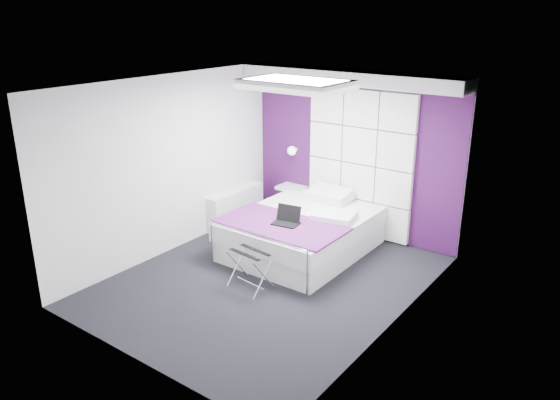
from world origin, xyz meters
name	(u,v)px	position (x,y,z in m)	size (l,w,h in m)	color
floor	(268,280)	(0.00, 0.00, 0.00)	(4.40, 4.40, 0.00)	black
ceiling	(267,85)	(0.00, 0.00, 2.60)	(4.40, 4.40, 0.00)	white
wall_back	(353,153)	(0.00, 2.20, 1.30)	(3.60, 3.60, 0.00)	silver
wall_left	(169,166)	(-1.80, 0.00, 1.30)	(4.40, 4.40, 0.00)	silver
wall_right	(400,220)	(1.80, 0.00, 1.30)	(4.40, 4.40, 0.00)	silver
accent_wall	(353,153)	(0.00, 2.19, 1.30)	(3.58, 0.02, 2.58)	#380E3E
soffit	(348,77)	(0.00, 1.95, 2.50)	(3.58, 0.50, 0.20)	silver
headboard	(359,164)	(0.15, 2.14, 1.17)	(1.80, 0.08, 2.30)	silver
skylight	(296,84)	(0.00, 0.60, 2.55)	(1.36, 0.86, 0.12)	white
wall_lamp	(293,150)	(-1.05, 2.06, 1.22)	(0.15, 0.15, 0.15)	white
radiator	(236,207)	(-1.69, 1.30, 0.30)	(0.22, 1.20, 0.60)	silver
bed	(302,231)	(-0.17, 1.06, 0.32)	(1.79, 2.16, 0.76)	silver
nightstand	(292,188)	(-1.04, 2.02, 0.58)	(0.47, 0.37, 0.05)	silver
luggage_rack	(251,269)	(-0.07, -0.28, 0.26)	(0.52, 0.38, 0.51)	silver
laptop	(288,219)	(-0.11, 0.59, 0.67)	(0.36, 0.26, 0.26)	black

